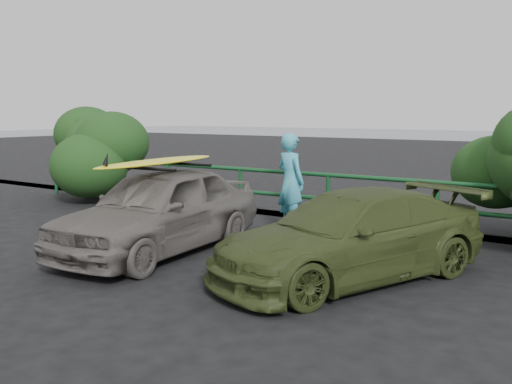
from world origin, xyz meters
TOP-DOWN VIEW (x-y plane):
  - ground at (0.00, 0.00)m, footprint 80.00×80.00m
  - guardrail at (0.00, 5.00)m, footprint 14.00×0.08m
  - shrub_left at (-4.80, 5.40)m, footprint 3.20×2.40m
  - sedan at (-0.31, 1.93)m, footprint 1.88×3.98m
  - olive_vehicle at (2.73, 2.27)m, footprint 3.01×4.23m
  - man at (0.47, 4.54)m, footprint 0.75×0.62m
  - roof_rack at (-0.31, 1.93)m, footprint 1.40×1.04m
  - surfboard at (-0.31, 1.93)m, footprint 0.78×2.70m

SIDE VIEW (x-z plane):
  - ground at x=0.00m, z-range 0.00..0.00m
  - guardrail at x=0.00m, z-range 0.00..1.04m
  - olive_vehicle at x=2.73m, z-range 0.00..1.14m
  - sedan at x=-0.31m, z-range 0.00..1.32m
  - man at x=0.47m, z-range 0.00..1.77m
  - shrub_left at x=-4.80m, z-range 0.00..2.02m
  - roof_rack at x=-0.31m, z-range 1.32..1.36m
  - surfboard at x=-0.31m, z-range 1.36..1.44m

